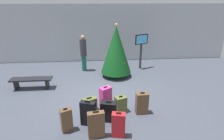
# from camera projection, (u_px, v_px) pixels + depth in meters

# --- Properties ---
(ground_plane) EXTENTS (16.00, 16.00, 0.00)m
(ground_plane) POSITION_uv_depth(u_px,v_px,m) (101.00, 96.00, 7.39)
(ground_plane) COLOR #424754
(back_wall) EXTENTS (16.00, 0.20, 3.38)m
(back_wall) POSITION_uv_depth(u_px,v_px,m) (98.00, 33.00, 11.05)
(back_wall) COLOR #B7BCC1
(back_wall) RESTS_ON ground_plane
(holiday_tree) EXTENTS (1.47, 1.47, 2.59)m
(holiday_tree) POSITION_uv_depth(u_px,v_px,m) (116.00, 50.00, 8.81)
(holiday_tree) COLOR #4C3319
(holiday_tree) RESTS_ON ground_plane
(flight_info_kiosk) EXTENTS (0.74, 0.40, 1.88)m
(flight_info_kiosk) POSITION_uv_depth(u_px,v_px,m) (141.00, 45.00, 9.85)
(flight_info_kiosk) COLOR #333338
(flight_info_kiosk) RESTS_ON ground_plane
(waiting_bench) EXTENTS (1.71, 0.44, 0.48)m
(waiting_bench) POSITION_uv_depth(u_px,v_px,m) (31.00, 81.00, 7.86)
(waiting_bench) COLOR black
(waiting_bench) RESTS_ON ground_plane
(traveller_0) EXTENTS (0.45, 0.45, 1.91)m
(traveller_0) POSITION_uv_depth(u_px,v_px,m) (83.00, 52.00, 9.64)
(traveller_0) COLOR #19594C
(traveller_0) RESTS_ON ground_plane
(suitcase_0) EXTENTS (0.47, 0.43, 0.74)m
(suitcase_0) POSITION_uv_depth(u_px,v_px,m) (106.00, 96.00, 6.65)
(suitcase_0) COLOR #E5388C
(suitcase_0) RESTS_ON ground_plane
(suitcase_1) EXTENTS (0.41, 0.26, 0.78)m
(suitcase_1) POSITION_uv_depth(u_px,v_px,m) (142.00, 103.00, 6.18)
(suitcase_1) COLOR brown
(suitcase_1) RESTS_ON ground_plane
(suitcase_2) EXTENTS (0.48, 0.24, 0.83)m
(suitcase_2) POSITION_uv_depth(u_px,v_px,m) (96.00, 125.00, 5.08)
(suitcase_2) COLOR brown
(suitcase_2) RESTS_ON ground_plane
(suitcase_3) EXTENTS (0.43, 0.38, 0.60)m
(suitcase_3) POSITION_uv_depth(u_px,v_px,m) (121.00, 104.00, 6.28)
(suitcase_3) COLOR #59602D
(suitcase_3) RESTS_ON ground_plane
(suitcase_4) EXTENTS (0.37, 0.31, 0.76)m
(suitcase_4) POSITION_uv_depth(u_px,v_px,m) (66.00, 120.00, 5.33)
(suitcase_4) COLOR brown
(suitcase_4) RESTS_ON ground_plane
(suitcase_5) EXTENTS (0.53, 0.43, 0.55)m
(suitcase_5) POSITION_uv_depth(u_px,v_px,m) (90.00, 105.00, 6.28)
(suitcase_5) COLOR #59602D
(suitcase_5) RESTS_ON ground_plane
(suitcase_6) EXTENTS (0.54, 0.39, 0.70)m
(suitcase_6) POSITION_uv_depth(u_px,v_px,m) (109.00, 111.00, 5.80)
(suitcase_6) COLOR black
(suitcase_6) RESTS_ON ground_plane
(suitcase_7) EXTENTS (0.49, 0.31, 0.83)m
(suitcase_7) POSITION_uv_depth(u_px,v_px,m) (88.00, 114.00, 5.58)
(suitcase_7) COLOR black
(suitcase_7) RESTS_ON ground_plane
(suitcase_8) EXTENTS (0.41, 0.28, 0.78)m
(suitcase_8) POSITION_uv_depth(u_px,v_px,m) (119.00, 125.00, 5.12)
(suitcase_8) COLOR #B2191E
(suitcase_8) RESTS_ON ground_plane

